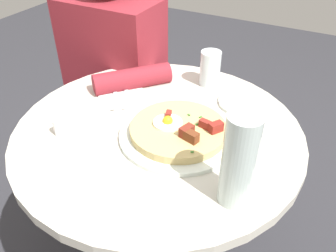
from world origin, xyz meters
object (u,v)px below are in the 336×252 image
Objects in this scene: bread_plate at (245,103)px; water_bottle at (239,161)px; breakfast_pizza at (179,129)px; salt_shaker at (59,127)px; water_glass at (210,68)px; dining_table at (159,171)px; pizza_plate at (178,134)px; fork at (115,94)px; person_seated at (118,99)px; knife at (126,94)px.

water_bottle is (-0.10, 0.39, 0.11)m from bread_plate.
salt_shaker is (0.29, 0.15, -0.00)m from breakfast_pizza.
dining_table is at bearing 84.40° from water_glass.
pizza_plate is 0.32m from water_glass.
pizza_plate is at bearing 172.92° from dining_table.
salt_shaker reaches higher than fork.
water_bottle reaches higher than fork.
bread_plate is at bearing -75.88° from water_bottle.
breakfast_pizza is 0.30m from fork.
fork is 0.55m from water_bottle.
dining_table is at bearing 52.99° from bread_plate.
knife is at bearing 132.63° from person_seated.
person_seated is at bearing -174.43° from fork.
breakfast_pizza is 1.56× the size of bread_plate.
dining_table is 0.42m from water_bottle.
water_bottle reaches higher than pizza_plate.
bread_plate is (-0.11, -0.25, -0.00)m from pizza_plate.
dining_table is 0.34m from bread_plate.
salt_shaker is at bearing -40.62° from knife.
bread_plate is 0.42m from fork.
water_bottle is at bearing 104.12° from bread_plate.
water_bottle is 0.51m from salt_shaker.
fork is at bearing -22.45° from dining_table.
dining_table is 4.53× the size of fork.
person_seated is at bearing -5.77° from water_glass.
water_glass reaches higher than pizza_plate.
water_glass is at bearing 174.23° from person_seated.
pizza_plate is (-0.47, 0.35, 0.21)m from person_seated.
pizza_plate is 0.27m from bread_plate.
breakfast_pizza is at bearing -153.61° from salt_shaker.
pizza_plate is 6.80× the size of salt_shaker.
knife is at bearing -24.67° from pizza_plate.
bread_plate is (-0.11, -0.25, -0.02)m from breakfast_pizza.
pizza_plate is at bearing -153.42° from salt_shaker.
pizza_plate reaches higher than fork.
pizza_plate is 1.23× the size of breakfast_pizza.
breakfast_pizza is 0.27m from water_bottle.
knife is at bearing -24.61° from breakfast_pizza.
knife is at bearing -30.45° from dining_table.
salt_shaker reaches higher than knife.
breakfast_pizza is at bearing 40.39° from fork.
dining_table is at bearing 28.78° from knife.
pizza_plate is at bearing -14.34° from breakfast_pizza.
water_glass is at bearing -23.29° from bread_plate.
dining_table is 0.33m from salt_shaker.
fork is at bearing 21.26° from bread_plate.
knife is 0.26m from salt_shaker.
person_seated is at bearing -37.01° from breakfast_pizza.
bread_plate is at bearing -113.86° from breakfast_pizza.
person_seated is at bearing -70.58° from salt_shaker.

